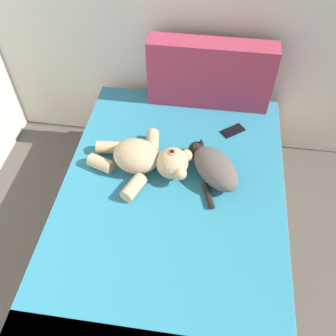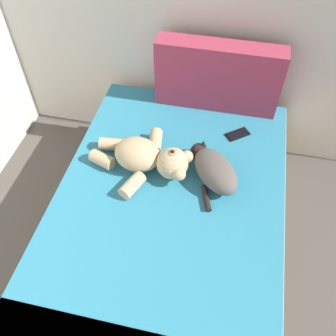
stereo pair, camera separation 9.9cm
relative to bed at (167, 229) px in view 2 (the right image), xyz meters
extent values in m
cube|color=olive|center=(0.00, 0.00, -0.11)|extent=(1.29, 1.95, 0.29)
cube|color=white|center=(0.00, 0.00, 0.14)|extent=(1.25, 1.89, 0.21)
cube|color=teal|center=(0.00, 0.06, 0.26)|extent=(1.24, 1.75, 0.02)
cube|color=#A5334C|center=(0.14, 0.87, 0.49)|extent=(0.80, 0.15, 0.45)
ellipsoid|color=#59514C|center=(0.23, 0.21, 0.34)|extent=(0.36, 0.38, 0.15)
sphere|color=black|center=(0.11, 0.36, 0.32)|extent=(0.10, 0.10, 0.10)
cone|color=black|center=(0.09, 0.35, 0.37)|extent=(0.04, 0.04, 0.04)
cone|color=black|center=(0.13, 0.38, 0.37)|extent=(0.04, 0.04, 0.04)
cylinder|color=black|center=(0.20, 0.07, 0.28)|extent=(0.08, 0.16, 0.03)
ellipsoid|color=black|center=(0.20, 0.31, 0.29)|extent=(0.11, 0.11, 0.04)
ellipsoid|color=tan|center=(-0.23, 0.23, 0.36)|extent=(0.29, 0.25, 0.18)
sphere|color=tan|center=(-0.02, 0.21, 0.36)|extent=(0.18, 0.18, 0.18)
sphere|color=#9E7F58|center=(-0.02, 0.21, 0.42)|extent=(0.07, 0.07, 0.07)
sphere|color=black|center=(-0.02, 0.21, 0.45)|extent=(0.02, 0.02, 0.02)
sphere|color=tan|center=(0.05, 0.27, 0.36)|extent=(0.07, 0.07, 0.07)
sphere|color=tan|center=(0.04, 0.13, 0.36)|extent=(0.07, 0.07, 0.07)
cylinder|color=tan|center=(-0.16, 0.40, 0.30)|extent=(0.10, 0.17, 0.08)
cylinder|color=tan|center=(-0.41, 0.32, 0.30)|extent=(0.15, 0.09, 0.08)
cylinder|color=tan|center=(-0.21, 0.05, 0.30)|extent=(0.13, 0.17, 0.08)
cylinder|color=tan|center=(-0.43, 0.19, 0.30)|extent=(0.16, 0.12, 0.08)
cube|color=black|center=(0.32, 0.61, 0.27)|extent=(0.16, 0.15, 0.01)
cube|color=black|center=(0.32, 0.61, 0.27)|extent=(0.14, 0.13, 0.00)
camera|label=1|loc=(0.15, -1.12, 1.89)|focal=39.08mm
camera|label=2|loc=(0.24, -1.10, 1.89)|focal=39.08mm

